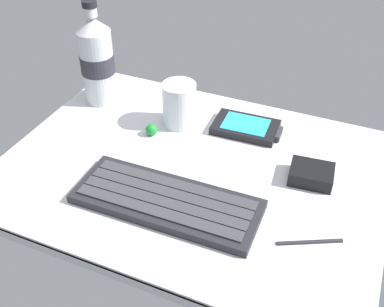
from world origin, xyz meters
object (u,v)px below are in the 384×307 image
(stylus_pen, at_px, (310,241))
(charger_block, at_px, (311,174))
(handheld_device, at_px, (246,127))
(keyboard, at_px, (169,202))
(trackball_mouse, at_px, (151,130))
(juice_cup, at_px, (179,106))
(water_bottle, at_px, (97,60))

(stylus_pen, bearing_deg, charger_block, 74.79)
(handheld_device, bearing_deg, keyboard, -101.03)
(trackball_mouse, relative_size, stylus_pen, 0.23)
(handheld_device, relative_size, charger_block, 1.86)
(keyboard, relative_size, charger_block, 4.17)
(juice_cup, bearing_deg, charger_block, -13.81)
(trackball_mouse, bearing_deg, stylus_pen, -23.98)
(keyboard, height_order, water_bottle, water_bottle)
(water_bottle, distance_m, stylus_pen, 0.53)
(charger_block, bearing_deg, trackball_mouse, 178.02)
(juice_cup, xyz_separation_m, stylus_pen, (0.29, -0.20, -0.04))
(trackball_mouse, xyz_separation_m, stylus_pen, (0.33, -0.15, -0.01))
(stylus_pen, bearing_deg, juice_cup, 118.99)
(water_bottle, height_order, trackball_mouse, water_bottle)
(juice_cup, distance_m, trackball_mouse, 0.07)
(juice_cup, distance_m, charger_block, 0.28)
(stylus_pen, bearing_deg, trackball_mouse, 129.28)
(water_bottle, distance_m, trackball_mouse, 0.19)
(charger_block, distance_m, stylus_pen, 0.14)
(trackball_mouse, bearing_deg, juice_cup, 59.73)
(trackball_mouse, distance_m, stylus_pen, 0.36)
(charger_block, bearing_deg, keyboard, -142.10)
(water_bottle, relative_size, charger_block, 2.97)
(keyboard, height_order, charger_block, charger_block)
(handheld_device, bearing_deg, stylus_pen, -53.49)
(handheld_device, distance_m, charger_block, 0.17)
(handheld_device, bearing_deg, charger_block, -33.37)
(water_bottle, relative_size, trackball_mouse, 9.45)
(keyboard, xyz_separation_m, juice_cup, (-0.08, 0.21, 0.03))
(handheld_device, xyz_separation_m, trackball_mouse, (-0.16, -0.08, 0.00))
(keyboard, height_order, juice_cup, juice_cup)
(keyboard, height_order, handheld_device, keyboard)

